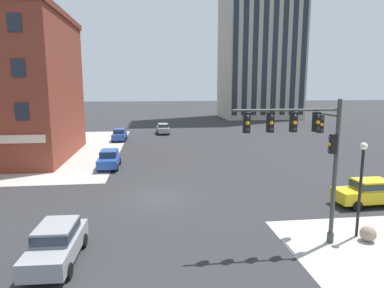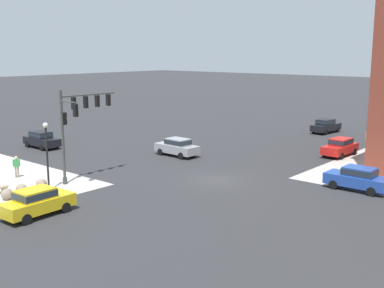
{
  "view_description": "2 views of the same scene",
  "coord_description": "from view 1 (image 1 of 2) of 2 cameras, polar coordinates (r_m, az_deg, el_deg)",
  "views": [
    {
      "loc": [
        -0.32,
        -22.5,
        7.55
      ],
      "look_at": [
        2.57,
        1.16,
        3.51
      ],
      "focal_mm": 31.64,
      "sensor_mm": 36.0,
      "label": 1
    },
    {
      "loc": [
        28.57,
        21.91,
        9.71
      ],
      "look_at": [
        4.63,
        1.47,
        3.67
      ],
      "focal_mm": 45.08,
      "sensor_mm": 36.0,
      "label": 2
    }
  ],
  "objects": [
    {
      "name": "ground_plane",
      "position": [
        23.73,
        -5.9,
        -8.98
      ],
      "size": [
        320.0,
        320.0,
        0.0
      ],
      "primitive_type": "plane",
      "color": "#2D2D30"
    },
    {
      "name": "traffic_signal_main",
      "position": [
        16.77,
        19.34,
        -0.18
      ],
      "size": [
        5.2,
        2.09,
        7.0
      ],
      "color": "#383D38",
      "rests_on": "ground"
    },
    {
      "name": "bollard_sphere_curb_a",
      "position": [
        19.33,
        27.55,
        -13.27
      ],
      "size": [
        0.77,
        0.77,
        0.77
      ],
      "primitive_type": "sphere",
      "color": "gray",
      "rests_on": "ground"
    },
    {
      "name": "street_lamp_corner_near",
      "position": [
        18.84,
        26.63,
        -5.1
      ],
      "size": [
        0.36,
        0.36,
        4.87
      ],
      "color": "black",
      "rests_on": "ground"
    },
    {
      "name": "car_main_northbound_far",
      "position": [
        16.34,
        -21.86,
        -15.06
      ],
      "size": [
        2.0,
        4.45,
        1.68
      ],
      "color": "#99999E",
      "rests_on": "ground"
    },
    {
      "name": "car_main_southbound_far",
      "position": [
        55.16,
        -4.93,
        2.68
      ],
      "size": [
        2.05,
        4.48,
        1.68
      ],
      "color": "#99999E",
      "rests_on": "ground"
    },
    {
      "name": "car_cross_eastbound",
      "position": [
        24.74,
        27.76,
        -7.07
      ],
      "size": [
        4.46,
        2.02,
        1.68
      ],
      "color": "gold",
      "rests_on": "ground"
    },
    {
      "name": "car_parked_curb",
      "position": [
        49.09,
        -12.12,
        1.64
      ],
      "size": [
        1.96,
        4.44,
        1.68
      ],
      "color": "#23479E",
      "rests_on": "ground"
    },
    {
      "name": "car_main_mid",
      "position": [
        32.77,
        -13.8,
        -2.34
      ],
      "size": [
        1.9,
        4.4,
        1.68
      ],
      "color": "#23479E",
      "rests_on": "ground"
    }
  ]
}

